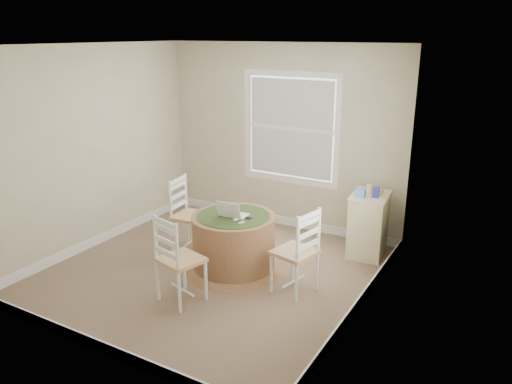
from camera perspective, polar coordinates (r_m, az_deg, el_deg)
The scene contains 14 objects.
room at distance 5.63m, azimuth -3.11°, elevation 3.12°, with size 3.64×3.64×2.64m.
round_table at distance 5.89m, azimuth -2.56°, elevation -5.60°, with size 1.16×1.16×0.70m.
chair_left at distance 6.47m, azimuth -7.49°, elevation -2.70°, with size 0.42×0.40×0.95m, color white, non-canonical shape.
chair_near at distance 5.28m, azimuth -8.59°, elevation -7.61°, with size 0.42×0.40×0.95m, color white, non-canonical shape.
chair_right at distance 5.41m, azimuth 4.45°, elevation -6.82°, with size 0.42×0.40×0.95m, color white, non-canonical shape.
laptop at distance 5.75m, azimuth -2.68°, elevation -2.52°, with size 0.32×0.28×0.21m.
mouse at distance 5.64m, azimuth -2.32°, elevation -3.15°, with size 0.06×0.09×0.03m, color white.
phone at distance 5.55m, azimuth -1.69°, elevation -3.58°, with size 0.04×0.09×0.02m, color #B7BABF.
keys at distance 5.68m, azimuth -0.86°, elevation -3.03°, with size 0.06×0.05×0.03m, color black.
corner_chest at distance 6.47m, azimuth 12.67°, elevation -3.65°, with size 0.51×0.65×0.80m.
tissue_box at distance 6.22m, azimuth 11.78°, elevation -0.09°, with size 0.12×0.12×0.10m, color #619ADF.
box_yellow at distance 6.38m, azimuth 13.62°, elevation 0.06°, with size 0.15×0.10×0.06m, color gold.
box_blue at distance 6.23m, azimuth 13.56°, elevation -0.07°, with size 0.08×0.08×0.12m, color #33359B.
cup_cream at distance 6.45m, azimuth 12.81°, elevation 0.45°, with size 0.07×0.07×0.09m, color beige.
Camera 1 is at (3.13, -4.40, 2.73)m, focal length 35.00 mm.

